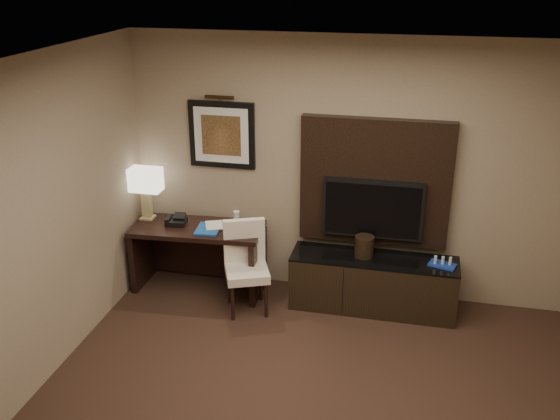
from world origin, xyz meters
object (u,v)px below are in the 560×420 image
(desk, at_px, (199,258))
(credenza, at_px, (373,283))
(desk_chair, at_px, (247,272))
(ice_bucket, at_px, (364,246))
(table_lamp, at_px, (146,193))
(tv, at_px, (373,209))
(water_bottle, at_px, (237,220))
(desk_phone, at_px, (176,220))
(minibar_tray, at_px, (443,262))

(desk, relative_size, credenza, 0.82)
(desk_chair, height_order, ice_bucket, desk_chair)
(desk, bearing_deg, table_lamp, 167.31)
(tv, relative_size, ice_bucket, 4.66)
(water_bottle, xyz_separation_m, ice_bucket, (1.33, -0.01, -0.15))
(desk_chair, relative_size, desk_phone, 4.30)
(ice_bucket, bearing_deg, water_bottle, 179.41)
(table_lamp, height_order, water_bottle, table_lamp)
(desk_chair, relative_size, table_lamp, 1.47)
(desk_chair, bearing_deg, minibar_tray, -13.57)
(desk, distance_m, desk_chair, 0.70)
(tv, xyz_separation_m, water_bottle, (-1.38, -0.16, -0.19))
(minibar_tray, bearing_deg, tv, 163.40)
(water_bottle, distance_m, ice_bucket, 1.34)
(desk, distance_m, minibar_tray, 2.53)
(tv, height_order, table_lamp, table_lamp)
(desk_chair, xyz_separation_m, water_bottle, (-0.20, 0.35, 0.39))
(desk, xyz_separation_m, credenza, (1.86, -0.00, -0.08))
(credenza, bearing_deg, desk, -179.87)
(tv, height_order, water_bottle, tv)
(tv, relative_size, desk_phone, 4.92)
(tv, distance_m, table_lamp, 2.40)
(table_lamp, relative_size, water_bottle, 3.02)
(desk_phone, distance_m, ice_bucket, 1.99)
(credenza, relative_size, water_bottle, 8.44)
(desk_chair, bearing_deg, desk, 130.38)
(ice_bucket, height_order, minibar_tray, ice_bucket)
(desk_phone, xyz_separation_m, minibar_tray, (2.76, -0.04, -0.17))
(tv, distance_m, ice_bucket, 0.38)
(table_lamp, bearing_deg, ice_bucket, -1.78)
(tv, relative_size, water_bottle, 5.08)
(desk, bearing_deg, desk_phone, 173.05)
(ice_bucket, relative_size, minibar_tray, 0.85)
(ice_bucket, bearing_deg, table_lamp, 178.22)
(ice_bucket, bearing_deg, desk_chair, -163.15)
(credenza, height_order, water_bottle, water_bottle)
(table_lamp, height_order, desk_phone, table_lamp)
(credenza, xyz_separation_m, minibar_tray, (0.66, -0.02, 0.33))
(desk_phone, distance_m, water_bottle, 0.66)
(desk_chair, bearing_deg, ice_bucket, -5.60)
(desk_chair, distance_m, ice_bucket, 1.20)
(credenza, height_order, tv, tv)
(desk, distance_m, table_lamp, 0.90)
(credenza, distance_m, desk_phone, 2.16)
(desk_chair, xyz_separation_m, table_lamp, (-1.22, 0.41, 0.59))
(desk, xyz_separation_m, desk_phone, (-0.24, 0.01, 0.42))
(water_bottle, height_order, ice_bucket, water_bottle)
(desk_phone, relative_size, water_bottle, 1.03)
(desk, xyz_separation_m, tv, (1.80, 0.19, 0.65))
(tv, relative_size, minibar_tray, 3.96)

